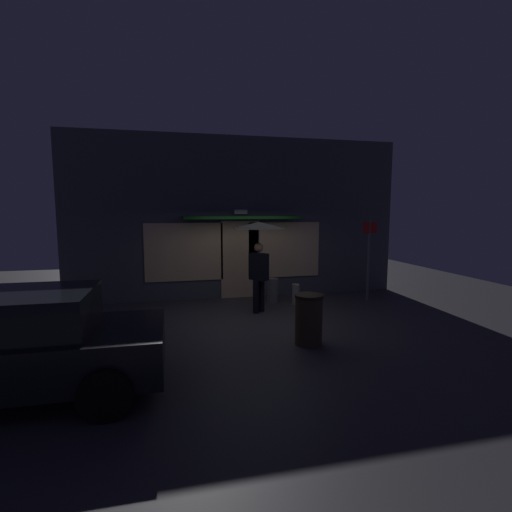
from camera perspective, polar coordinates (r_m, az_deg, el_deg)
The scene contains 7 objects.
ground_plane at distance 8.91m, azimuth 0.30°, elevation -9.34°, with size 18.00×18.00×0.00m, color #38353A.
building_facade at distance 10.84m, azimuth -2.61°, elevation 5.61°, with size 9.48×1.00×4.55m.
person_with_umbrella at distance 9.09m, azimuth 0.42°, elevation 2.30°, with size 1.29×1.29×2.21m.
street_sign_post at distance 10.79m, azimuth 16.65°, elevation 0.25°, with size 0.40×0.07×2.27m.
sidewalk_bollard at distance 10.29m, azimuth 2.54°, elevation -5.22°, with size 0.29×0.29×0.66m, color slate.
sidewalk_bollard_2 at distance 10.19m, azimuth 6.05°, elevation -5.73°, with size 0.21×0.21×0.53m, color #9E998E.
trash_bin at distance 7.20m, azimuth 7.95°, elevation -9.42°, with size 0.53×0.53×0.94m.
Camera 1 is at (-2.00, -8.31, 2.49)m, focal length 26.51 mm.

